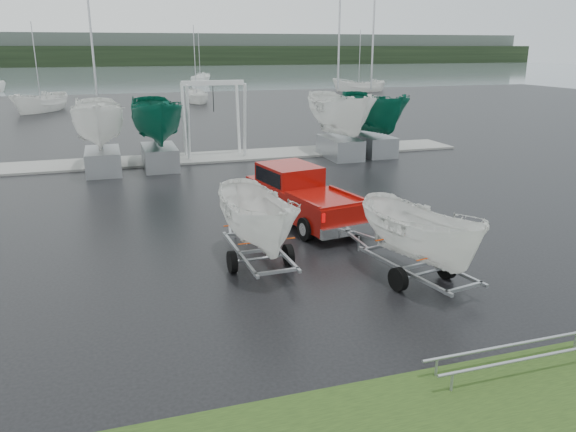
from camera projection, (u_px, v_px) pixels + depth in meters
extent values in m
plane|color=black|center=(262.00, 230.00, 18.58)|extent=(120.00, 120.00, 0.00)
plane|color=slate|center=(128.00, 78.00, 109.72)|extent=(300.00, 300.00, 0.00)
cube|color=gray|center=(199.00, 158.00, 30.41)|extent=(30.00, 3.00, 0.12)
cube|color=black|center=(117.00, 56.00, 172.64)|extent=(300.00, 8.00, 6.00)
cube|color=#4C5651|center=(116.00, 49.00, 179.36)|extent=(300.00, 6.00, 10.00)
cube|color=maroon|center=(303.00, 201.00, 19.32)|extent=(2.82, 5.63, 0.88)
cube|color=maroon|center=(289.00, 176.00, 19.93)|extent=(2.08, 2.41, 0.79)
cube|color=black|center=(289.00, 174.00, 19.92)|extent=(2.07, 2.19, 0.51)
cube|color=silver|center=(348.00, 230.00, 17.10)|extent=(1.87, 0.51, 0.32)
cylinder|color=black|center=(258.00, 203.00, 20.50)|extent=(0.41, 0.78, 0.74)
cylinder|color=black|center=(300.00, 197.00, 21.31)|extent=(0.41, 0.78, 0.74)
cylinder|color=black|center=(306.00, 229.00, 17.54)|extent=(0.41, 0.78, 0.74)
cylinder|color=black|center=(353.00, 221.00, 18.34)|extent=(0.41, 0.78, 0.74)
cube|color=#999BA1|center=(401.00, 269.00, 14.16)|extent=(0.75, 3.55, 0.08)
cube|color=#999BA1|center=(434.00, 262.00, 14.66)|extent=(0.75, 3.55, 0.08)
cylinder|color=#999BA1|center=(423.00, 273.00, 14.28)|extent=(1.59, 0.38, 0.08)
cylinder|color=black|center=(398.00, 279.00, 13.92)|extent=(0.29, 0.62, 0.60)
cylinder|color=black|center=(446.00, 268.00, 14.65)|extent=(0.29, 0.62, 0.60)
imported|color=white|center=(424.00, 185.00, 13.79)|extent=(1.85, 1.88, 4.18)
cube|color=#FF4A08|center=(399.00, 236.00, 14.92)|extent=(1.53, 0.33, 0.03)
cube|color=#FF4A08|center=(442.00, 255.00, 13.58)|extent=(1.53, 0.33, 0.03)
cube|color=#999BA1|center=(239.00, 253.00, 15.26)|extent=(0.19, 3.60, 0.08)
cube|color=#999BA1|center=(277.00, 248.00, 15.61)|extent=(0.19, 3.60, 0.08)
cylinder|color=#999BA1|center=(261.00, 258.00, 15.30)|extent=(1.60, 0.13, 0.08)
cylinder|color=black|center=(232.00, 262.00, 15.05)|extent=(0.20, 0.61, 0.60)
cylinder|color=black|center=(288.00, 255.00, 15.56)|extent=(0.20, 0.61, 0.60)
imported|color=white|center=(257.00, 170.00, 14.78)|extent=(1.74, 1.78, 4.48)
cube|color=#FF4A08|center=(250.00, 223.00, 16.00)|extent=(1.55, 0.09, 0.03)
cube|color=#FF4A08|center=(267.00, 241.00, 14.56)|extent=(1.55, 0.09, 0.03)
cylinder|color=silver|center=(188.00, 124.00, 28.94)|extent=(0.16, 0.58, 3.99)
cylinder|color=silver|center=(184.00, 120.00, 30.40)|extent=(0.16, 0.58, 3.99)
cylinder|color=silver|center=(245.00, 122.00, 29.82)|extent=(0.16, 0.58, 3.99)
cylinder|color=silver|center=(238.00, 118.00, 31.27)|extent=(0.16, 0.58, 3.99)
cube|color=silver|center=(213.00, 83.00, 29.53)|extent=(3.30, 0.25, 0.25)
cube|color=#999BA1|center=(103.00, 161.00, 27.00)|extent=(1.60, 3.20, 1.10)
imported|color=white|center=(95.00, 81.00, 25.91)|extent=(2.41, 2.48, 6.41)
cylinder|color=#B2B2B7|center=(89.00, 18.00, 25.56)|extent=(0.10, 0.10, 7.00)
cube|color=#999BA1|center=(160.00, 157.00, 27.97)|extent=(1.60, 3.20, 1.10)
imported|color=#0C5A44|center=(155.00, 80.00, 26.89)|extent=(2.40, 2.47, 6.39)
cube|color=#999BA1|center=(340.00, 148.00, 30.61)|extent=(1.60, 3.20, 1.10)
imported|color=white|center=(342.00, 75.00, 29.49)|extent=(2.47, 2.54, 6.57)
cylinder|color=#B2B2B7|center=(340.00, 20.00, 29.15)|extent=(0.10, 0.10, 7.00)
cube|color=#999BA1|center=(373.00, 145.00, 31.50)|extent=(1.60, 3.20, 1.10)
imported|color=#0C5A44|center=(376.00, 77.00, 30.42)|extent=(2.38, 2.44, 6.32)
cylinder|color=#B2B2B7|center=(374.00, 23.00, 30.07)|extent=(0.10, 0.10, 7.00)
imported|color=white|center=(42.00, 112.00, 52.44)|extent=(3.91, 3.94, 7.57)
cylinder|color=#B2B2B7|center=(36.00, 67.00, 51.28)|extent=(0.08, 0.08, 8.00)
imported|color=white|center=(197.00, 103.00, 60.75)|extent=(2.17, 2.22, 5.72)
cylinder|color=#B2B2B7|center=(195.00, 64.00, 59.59)|extent=(0.08, 0.08, 8.00)
imported|color=white|center=(358.00, 91.00, 75.86)|extent=(3.48, 3.44, 7.08)
cylinder|color=#B2B2B7|center=(360.00, 61.00, 74.70)|extent=(0.08, 0.08, 8.00)
imported|color=white|center=(201.00, 84.00, 90.20)|extent=(3.44, 3.48, 7.02)
cylinder|color=#B2B2B7|center=(199.00, 58.00, 89.04)|extent=(0.08, 0.08, 8.00)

